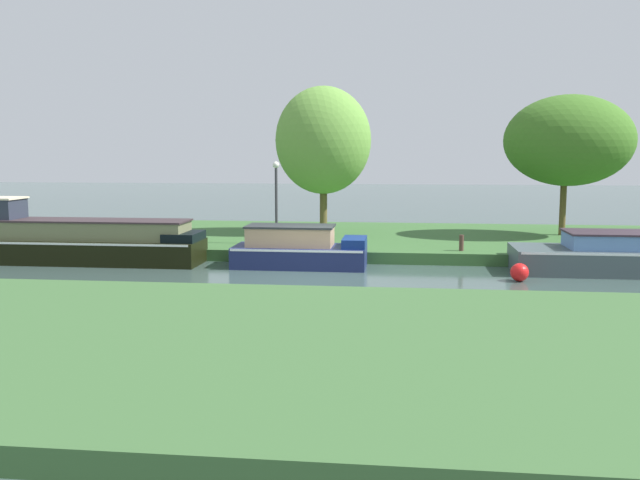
% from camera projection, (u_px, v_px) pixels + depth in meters
% --- Properties ---
extents(ground_plane, '(120.00, 120.00, 0.00)m').
position_uv_depth(ground_plane, '(317.00, 274.00, 21.65)').
color(ground_plane, '#3B514C').
extents(riverbank_far, '(72.00, 10.00, 0.40)m').
position_uv_depth(riverbank_far, '(338.00, 239.00, 28.52)').
color(riverbank_far, '#386330').
rests_on(riverbank_far, ground_plane).
extents(riverbank_near, '(72.00, 10.00, 0.40)m').
position_uv_depth(riverbank_near, '(258.00, 348.00, 12.75)').
color(riverbank_near, '#3B6334').
rests_on(riverbank_near, ground_plane).
extents(black_barge, '(9.79, 1.96, 2.21)m').
position_uv_depth(black_barge, '(68.00, 242.00, 23.75)').
color(black_barge, black).
rests_on(black_barge, ground_plane).
extents(slate_narrowboat, '(6.92, 2.33, 1.30)m').
position_uv_depth(slate_narrowboat, '(634.00, 255.00, 21.62)').
color(slate_narrowboat, '#455357').
rests_on(slate_narrowboat, ground_plane).
extents(navy_cruiser, '(4.33, 1.83, 1.37)m').
position_uv_depth(navy_cruiser, '(299.00, 249.00, 22.84)').
color(navy_cruiser, navy).
rests_on(navy_cruiser, ground_plane).
extents(willow_tree_left, '(3.91, 3.39, 6.01)m').
position_uv_depth(willow_tree_left, '(323.00, 141.00, 28.39)').
color(willow_tree_left, brown).
rests_on(willow_tree_left, riverbank_far).
extents(willow_tree_centre, '(5.02, 4.14, 5.58)m').
position_uv_depth(willow_tree_centre, '(569.00, 141.00, 27.31)').
color(willow_tree_centre, brown).
rests_on(willow_tree_centre, riverbank_far).
extents(lamp_post, '(0.24, 0.24, 3.01)m').
position_uv_depth(lamp_post, '(276.00, 193.00, 25.31)').
color(lamp_post, '#333338').
rests_on(lamp_post, riverbank_far).
extents(mooring_post_near, '(0.15, 0.15, 0.55)m').
position_uv_depth(mooring_post_near, '(461.00, 243.00, 23.75)').
color(mooring_post_near, '#4D332B').
rests_on(mooring_post_near, riverbank_far).
extents(channel_buoy, '(0.54, 0.54, 0.54)m').
position_uv_depth(channel_buoy, '(520.00, 272.00, 20.32)').
color(channel_buoy, red).
rests_on(channel_buoy, ground_plane).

